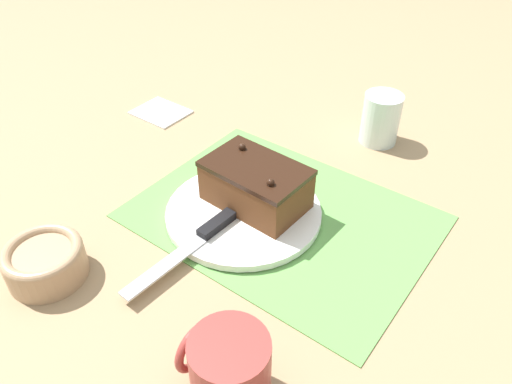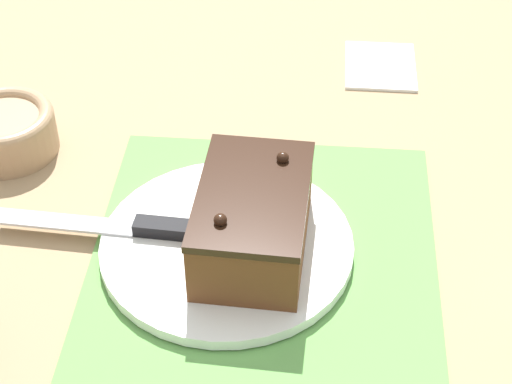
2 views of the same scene
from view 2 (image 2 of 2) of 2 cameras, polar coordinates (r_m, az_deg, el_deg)
ground_plane at (r=0.82m, az=0.27°, el=-6.74°), size 3.00×3.00×0.00m
placemat_woven at (r=0.82m, az=0.27°, el=-6.65°), size 0.46×0.34×0.00m
cake_plate at (r=0.85m, az=-1.96°, el=-3.62°), size 0.25×0.25×0.01m
chocolate_cake at (r=0.81m, az=-0.21°, el=-1.83°), size 0.17×0.11×0.08m
serving_knife at (r=0.86m, az=-8.20°, el=-2.28°), size 0.03×0.21×0.01m
small_bowl at (r=1.00m, az=-16.33°, el=4.03°), size 0.11×0.11×0.05m
folded_napkin at (r=1.13m, az=8.30°, el=8.40°), size 0.11×0.09×0.01m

